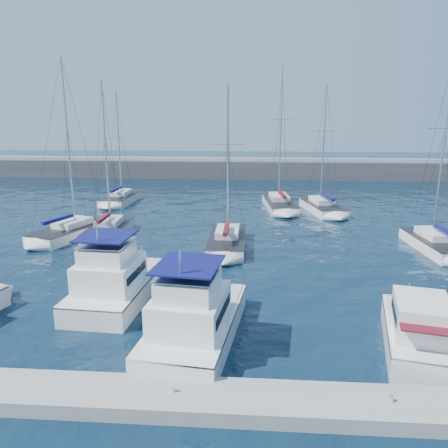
# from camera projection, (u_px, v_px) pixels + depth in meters

# --- Properties ---
(ground) EXTENTS (220.00, 220.00, 0.00)m
(ground) POSITION_uv_depth(u_px,v_px,m) (206.00, 292.00, 27.16)
(ground) COLOR black
(ground) RESTS_ON ground
(breakwater) EXTENTS (160.00, 6.00, 4.45)m
(breakwater) POSITION_uv_depth(u_px,v_px,m) (239.00, 171.00, 77.23)
(breakwater) COLOR #424244
(breakwater) RESTS_ON ground
(dock) EXTENTS (40.00, 2.20, 0.60)m
(dock) POSITION_uv_depth(u_px,v_px,m) (173.00, 399.00, 16.44)
(dock) COLOR gray
(dock) RESTS_ON ground
(dock_cleat_centre) EXTENTS (0.16, 0.16, 0.25)m
(dock_cleat_centre) POSITION_uv_depth(u_px,v_px,m) (173.00, 389.00, 16.34)
(dock_cleat_centre) COLOR silver
(dock_cleat_centre) RESTS_ON dock
(dock_cleat_near_stbd) EXTENTS (0.16, 0.16, 0.25)m
(dock_cleat_near_stbd) POSITION_uv_depth(u_px,v_px,m) (391.00, 399.00, 15.78)
(dock_cleat_near_stbd) COLOR silver
(dock_cleat_near_stbd) RESTS_ON dock
(motor_yacht_port_inner) EXTENTS (4.25, 8.54, 4.69)m
(motor_yacht_port_inner) POSITION_uv_depth(u_px,v_px,m) (115.00, 283.00, 25.53)
(motor_yacht_port_inner) COLOR white
(motor_yacht_port_inner) RESTS_ON ground
(motor_yacht_stbd_inner) EXTENTS (4.71, 9.05, 4.69)m
(motor_yacht_stbd_inner) POSITION_uv_depth(u_px,v_px,m) (194.00, 320.00, 20.91)
(motor_yacht_stbd_inner) COLOR white
(motor_yacht_stbd_inner) RESTS_ON ground
(motor_yacht_stbd_outer) EXTENTS (4.11, 7.12, 3.20)m
(motor_yacht_stbd_outer) POSITION_uv_depth(u_px,v_px,m) (417.00, 333.00, 20.12)
(motor_yacht_stbd_outer) COLOR white
(motor_yacht_stbd_outer) RESTS_ON ground
(sailboat_mid_a) EXTENTS (5.42, 8.28, 15.89)m
(sailboat_mid_a) POSITION_uv_depth(u_px,v_px,m) (70.00, 231.00, 39.21)
(sailboat_mid_a) COLOR white
(sailboat_mid_a) RESTS_ON ground
(sailboat_mid_b) EXTENTS (3.30, 7.23, 13.99)m
(sailboat_mid_b) POSITION_uv_depth(u_px,v_px,m) (109.00, 230.00, 39.72)
(sailboat_mid_b) COLOR silver
(sailboat_mid_b) RESTS_ON ground
(sailboat_mid_c) EXTENTS (3.01, 7.99, 13.41)m
(sailboat_mid_c) POSITION_uv_depth(u_px,v_px,m) (227.00, 242.00, 36.18)
(sailboat_mid_c) COLOR silver
(sailboat_mid_c) RESTS_ON ground
(sailboat_mid_e) EXTENTS (3.69, 7.99, 15.56)m
(sailboat_mid_e) POSITION_uv_depth(u_px,v_px,m) (436.00, 244.00, 35.47)
(sailboat_mid_e) COLOR white
(sailboat_mid_e) RESTS_ON ground
(sailboat_back_a) EXTENTS (3.32, 7.59, 13.91)m
(sailboat_back_a) POSITION_uv_depth(u_px,v_px,m) (120.00, 199.00, 54.56)
(sailboat_back_a) COLOR white
(sailboat_back_a) RESTS_ON ground
(sailboat_back_b) EXTENTS (4.07, 9.67, 16.44)m
(sailboat_back_b) POSITION_uv_depth(u_px,v_px,m) (280.00, 204.00, 51.64)
(sailboat_back_b) COLOR silver
(sailboat_back_b) RESTS_ON ground
(sailboat_back_c) EXTENTS (4.67, 8.45, 14.34)m
(sailboat_back_c) POSITION_uv_depth(u_px,v_px,m) (323.00, 207.00, 49.58)
(sailboat_back_c) COLOR white
(sailboat_back_c) RESTS_ON ground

